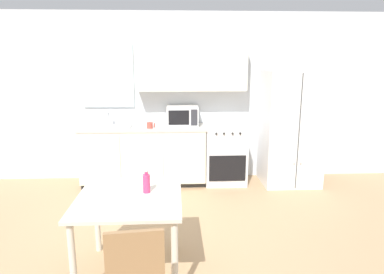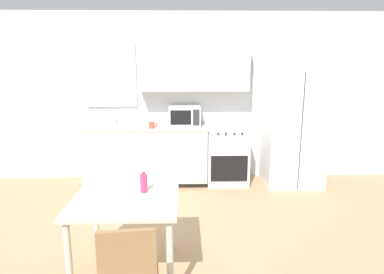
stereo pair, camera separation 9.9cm
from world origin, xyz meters
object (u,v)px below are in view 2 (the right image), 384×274
at_px(oven_range, 227,155).
at_px(coffee_mug, 152,125).
at_px(drink_bottle, 144,182).
at_px(dining_table, 127,208).
at_px(refrigerator, 294,128).
at_px(microwave, 185,116).

xyz_separation_m(oven_range, coffee_mug, (-1.18, -0.13, 0.52)).
bearing_deg(drink_bottle, dining_table, -150.82).
height_order(coffee_mug, drink_bottle, coffee_mug).
relative_size(refrigerator, coffee_mug, 14.25).
distance_m(microwave, drink_bottle, 2.48).
relative_size(refrigerator, dining_table, 1.87).
relative_size(oven_range, drink_bottle, 4.23).
distance_m(microwave, coffee_mug, 0.55).
xyz_separation_m(coffee_mug, dining_table, (-0.03, -2.30, -0.32)).
xyz_separation_m(refrigerator, drink_bottle, (-2.09, -2.28, -0.04)).
height_order(microwave, dining_table, microwave).
distance_m(microwave, dining_table, 2.61).
bearing_deg(oven_range, microwave, 172.16).
relative_size(dining_table, drink_bottle, 4.43).
bearing_deg(microwave, dining_table, -101.81).
bearing_deg(drink_bottle, refrigerator, 47.50).
xyz_separation_m(coffee_mug, drink_bottle, (0.12, -2.22, -0.12)).
bearing_deg(coffee_mug, microwave, 24.07).
height_order(oven_range, coffee_mug, coffee_mug).
bearing_deg(oven_range, drink_bottle, -114.24).
relative_size(refrigerator, drink_bottle, 8.27).
height_order(microwave, coffee_mug, microwave).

